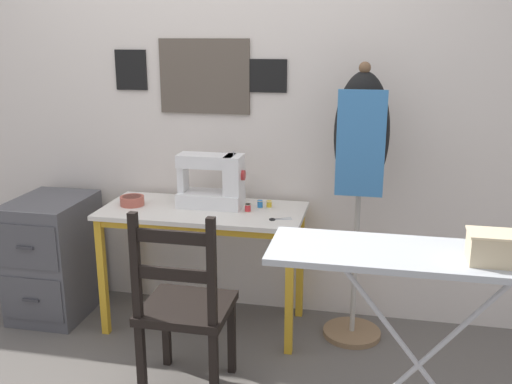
{
  "coord_description": "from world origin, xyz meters",
  "views": [
    {
      "loc": [
        0.9,
        -2.63,
        1.63
      ],
      "look_at": [
        0.31,
        0.23,
        0.82
      ],
      "focal_mm": 40.0,
      "sensor_mm": 36.0,
      "label": 1
    }
  ],
  "objects_px": {
    "storage_box": "(496,248)",
    "dress_form": "(361,152)",
    "ironing_board": "(427,265)",
    "scissors": "(277,219)",
    "wooden_chair": "(185,308)",
    "thread_spool_near_machine": "(248,208)",
    "thread_spool_mid_table": "(260,204)",
    "filing_cabinet": "(54,257)",
    "sewing_machine": "(214,182)",
    "fabric_bowl": "(132,200)",
    "thread_spool_far_edge": "(269,204)"
  },
  "relations": [
    {
      "from": "fabric_bowl",
      "to": "thread_spool_mid_table",
      "type": "relative_size",
      "value": 3.19
    },
    {
      "from": "thread_spool_mid_table",
      "to": "filing_cabinet",
      "type": "xyz_separation_m",
      "value": [
        -1.23,
        -0.11,
        -0.37
      ]
    },
    {
      "from": "scissors",
      "to": "dress_form",
      "type": "xyz_separation_m",
      "value": [
        0.41,
        0.14,
        0.34
      ]
    },
    {
      "from": "filing_cabinet",
      "to": "fabric_bowl",
      "type": "bearing_deg",
      "value": 1.31
    },
    {
      "from": "scissors",
      "to": "wooden_chair",
      "type": "distance_m",
      "value": 0.69
    },
    {
      "from": "thread_spool_near_machine",
      "to": "ironing_board",
      "type": "xyz_separation_m",
      "value": [
        0.86,
        -0.91,
        0.11
      ]
    },
    {
      "from": "sewing_machine",
      "to": "thread_spool_near_machine",
      "type": "height_order",
      "value": "sewing_machine"
    },
    {
      "from": "fabric_bowl",
      "to": "ironing_board",
      "type": "bearing_deg",
      "value": -30.39
    },
    {
      "from": "fabric_bowl",
      "to": "storage_box",
      "type": "bearing_deg",
      "value": -28.56
    },
    {
      "from": "scissors",
      "to": "wooden_chair",
      "type": "bearing_deg",
      "value": -122.05
    },
    {
      "from": "thread_spool_near_machine",
      "to": "storage_box",
      "type": "height_order",
      "value": "storage_box"
    },
    {
      "from": "filing_cabinet",
      "to": "storage_box",
      "type": "height_order",
      "value": "storage_box"
    },
    {
      "from": "fabric_bowl",
      "to": "sewing_machine",
      "type": "bearing_deg",
      "value": 9.02
    },
    {
      "from": "fabric_bowl",
      "to": "scissors",
      "type": "relative_size",
      "value": 1.14
    },
    {
      "from": "filing_cabinet",
      "to": "dress_form",
      "type": "height_order",
      "value": "dress_form"
    },
    {
      "from": "storage_box",
      "to": "dress_form",
      "type": "bearing_deg",
      "value": 115.95
    },
    {
      "from": "sewing_machine",
      "to": "thread_spool_near_machine",
      "type": "xyz_separation_m",
      "value": [
        0.2,
        -0.06,
        -0.12
      ]
    },
    {
      "from": "sewing_machine",
      "to": "wooden_chair",
      "type": "height_order",
      "value": "sewing_machine"
    },
    {
      "from": "thread_spool_near_machine",
      "to": "thread_spool_far_edge",
      "type": "relative_size",
      "value": 1.16
    },
    {
      "from": "fabric_bowl",
      "to": "scissors",
      "type": "height_order",
      "value": "fabric_bowl"
    },
    {
      "from": "thread_spool_mid_table",
      "to": "wooden_chair",
      "type": "height_order",
      "value": "wooden_chair"
    },
    {
      "from": "filing_cabinet",
      "to": "thread_spool_far_edge",
      "type": "bearing_deg",
      "value": 5.65
    },
    {
      "from": "wooden_chair",
      "to": "filing_cabinet",
      "type": "distance_m",
      "value": 1.2
    },
    {
      "from": "sewing_machine",
      "to": "wooden_chair",
      "type": "relative_size",
      "value": 0.41
    },
    {
      "from": "wooden_chair",
      "to": "thread_spool_near_machine",
      "type": "bearing_deg",
      "value": 76.31
    },
    {
      "from": "wooden_chair",
      "to": "dress_form",
      "type": "height_order",
      "value": "dress_form"
    },
    {
      "from": "scissors",
      "to": "filing_cabinet",
      "type": "bearing_deg",
      "value": 176.64
    },
    {
      "from": "dress_form",
      "to": "ironing_board",
      "type": "distance_m",
      "value": 1.0
    },
    {
      "from": "sewing_machine",
      "to": "scissors",
      "type": "bearing_deg",
      "value": -23.48
    },
    {
      "from": "storage_box",
      "to": "thread_spool_near_machine",
      "type": "bearing_deg",
      "value": 138.2
    },
    {
      "from": "filing_cabinet",
      "to": "wooden_chair",
      "type": "bearing_deg",
      "value": -30.77
    },
    {
      "from": "filing_cabinet",
      "to": "ironing_board",
      "type": "bearing_deg",
      "value": -23.37
    },
    {
      "from": "thread_spool_far_edge",
      "to": "filing_cabinet",
      "type": "xyz_separation_m",
      "value": [
        -1.28,
        -0.13,
        -0.37
      ]
    },
    {
      "from": "thread_spool_far_edge",
      "to": "thread_spool_near_machine",
      "type": "bearing_deg",
      "value": -134.16
    },
    {
      "from": "scissors",
      "to": "filing_cabinet",
      "type": "height_order",
      "value": "same"
    },
    {
      "from": "filing_cabinet",
      "to": "storage_box",
      "type": "distance_m",
      "value": 2.51
    },
    {
      "from": "thread_spool_near_machine",
      "to": "thread_spool_mid_table",
      "type": "relative_size",
      "value": 1.03
    },
    {
      "from": "thread_spool_near_machine",
      "to": "ironing_board",
      "type": "height_order",
      "value": "ironing_board"
    },
    {
      "from": "thread_spool_mid_table",
      "to": "filing_cabinet",
      "type": "bearing_deg",
      "value": -174.92
    },
    {
      "from": "sewing_machine",
      "to": "thread_spool_mid_table",
      "type": "xyz_separation_m",
      "value": [
        0.25,
        0.02,
        -0.12
      ]
    },
    {
      "from": "thread_spool_near_machine",
      "to": "fabric_bowl",
      "type": "bearing_deg",
      "value": -178.88
    },
    {
      "from": "filing_cabinet",
      "to": "thread_spool_mid_table",
      "type": "bearing_deg",
      "value": 5.08
    },
    {
      "from": "wooden_chair",
      "to": "ironing_board",
      "type": "xyz_separation_m",
      "value": [
        1.01,
        -0.27,
        0.41
      ]
    },
    {
      "from": "wooden_chair",
      "to": "ironing_board",
      "type": "distance_m",
      "value": 1.12
    },
    {
      "from": "wooden_chair",
      "to": "dress_form",
      "type": "xyz_separation_m",
      "value": [
        0.74,
        0.67,
        0.62
      ]
    },
    {
      "from": "wooden_chair",
      "to": "filing_cabinet",
      "type": "xyz_separation_m",
      "value": [
        -1.03,
        0.61,
        -0.07
      ]
    },
    {
      "from": "scissors",
      "to": "thread_spool_mid_table",
      "type": "relative_size",
      "value": 2.81
    },
    {
      "from": "storage_box",
      "to": "thread_spool_far_edge",
      "type": "bearing_deg",
      "value": 132.55
    },
    {
      "from": "dress_form",
      "to": "ironing_board",
      "type": "bearing_deg",
      "value": -73.97
    },
    {
      "from": "thread_spool_far_edge",
      "to": "ironing_board",
      "type": "height_order",
      "value": "ironing_board"
    }
  ]
}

